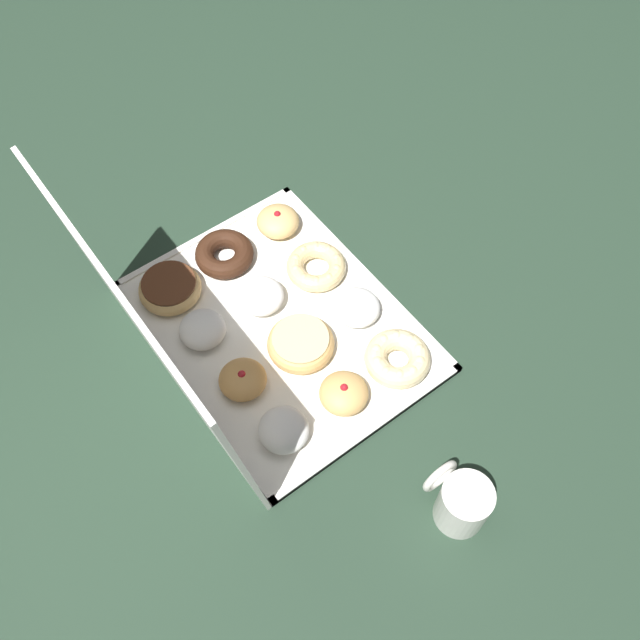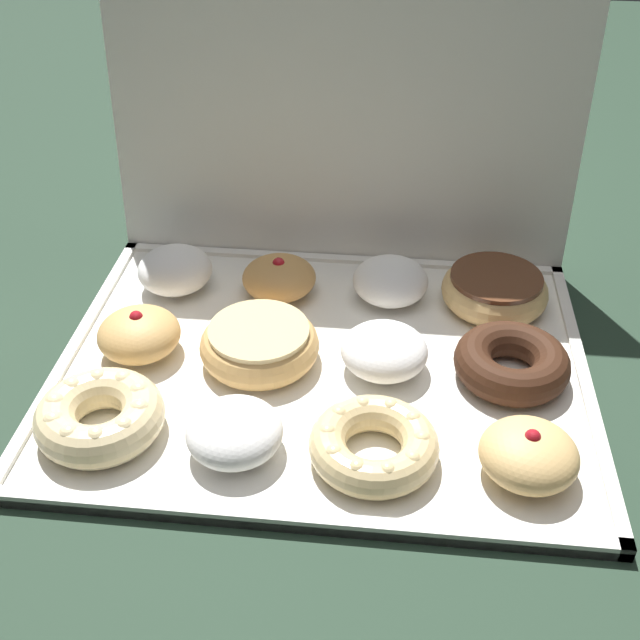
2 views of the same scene
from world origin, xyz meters
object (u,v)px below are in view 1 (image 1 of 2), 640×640
Objects in this scene: jelly_filled_donut_4 at (345,392)px; jelly_filled_donut_9 at (243,379)px; glazed_ring_donut_5 at (301,343)px; powdered_filled_donut_6 at (260,297)px; powdered_filled_donut_1 at (357,307)px; jelly_filled_donut_3 at (278,221)px; chocolate_frosted_donut_11 at (170,288)px; coffee_mug at (462,502)px; powdered_filled_donut_10 at (203,329)px; cruller_donut_2 at (316,266)px; powdered_filled_donut_8 at (284,430)px; cruller_donut_0 at (397,358)px; donut_box at (281,326)px; chocolate_cake_ring_donut_7 at (223,255)px.

jelly_filled_donut_4 is 1.01× the size of jelly_filled_donut_9.
powdered_filled_donut_6 is (0.12, 0.00, 0.00)m from glazed_ring_donut_5.
jelly_filled_donut_9 is at bearing 136.07° from powdered_filled_donut_6.
powdered_filled_donut_1 is 0.25m from jelly_filled_donut_3.
jelly_filled_donut_4 is 0.72× the size of chocolate_frosted_donut_11.
powdered_filled_donut_10 is at bearing 16.36° from coffee_mug.
jelly_filled_donut_4 reaches higher than cruller_donut_2.
cruller_donut_2 is 0.95× the size of glazed_ring_donut_5.
glazed_ring_donut_5 is 1.43× the size of powdered_filled_donut_10.
jelly_filled_donut_4 is at bearing 153.72° from cruller_donut_2.
jelly_filled_donut_3 is at bearing -63.59° from powdered_filled_donut_10.
powdered_filled_donut_8 is (-0.24, 0.12, 0.00)m from powdered_filled_donut_6.
cruller_donut_0 is 1.16× the size of coffee_mug.
jelly_filled_donut_3 is 0.84× the size of coffee_mug.
powdered_filled_donut_6 is (0.13, 0.13, 0.00)m from powdered_filled_donut_1.
cruller_donut_0 is 1.38× the size of jelly_filled_donut_3.
jelly_filled_donut_3 reaches higher than donut_box.
jelly_filled_donut_4 reaches higher than jelly_filled_donut_3.
donut_box is 0.22m from cruller_donut_0.
powdered_filled_donut_10 is 0.72× the size of chocolate_frosted_donut_11.
powdered_filled_donut_6 is 0.76× the size of chocolate_cake_ring_donut_7.
jelly_filled_donut_4 is at bearing -153.07° from powdered_filled_donut_10.
powdered_filled_donut_6 is 1.04× the size of jelly_filled_donut_9.
powdered_filled_donut_8 reaches higher than donut_box.
powdered_filled_donut_8 is 0.12m from jelly_filled_donut_9.
coffee_mug is at bearing -177.36° from chocolate_cake_ring_donut_7.
jelly_filled_donut_3 is 0.70× the size of glazed_ring_donut_5.
donut_box is 5.29× the size of coffee_mug.
donut_box is 0.14m from cruller_donut_2.
powdered_filled_donut_6 is at bearing -179.54° from chocolate_cake_ring_donut_7.
powdered_filled_donut_8 is at bearing 88.15° from cruller_donut_0.
donut_box is 0.22m from powdered_filled_donut_8.
chocolate_frosted_donut_11 reaches higher than chocolate_cake_ring_donut_7.
donut_box is at bearing 31.90° from cruller_donut_0.
jelly_filled_donut_4 is at bearing -178.96° from chocolate_cake_ring_donut_7.
jelly_filled_donut_3 is at bearing -45.72° from powdered_filled_donut_6.
cruller_donut_2 is 0.25m from powdered_filled_donut_10.
cruller_donut_2 is (0.25, -0.01, -0.00)m from cruller_donut_0.
donut_box is at bearing 1.18° from glazed_ring_donut_5.
jelly_filled_donut_3 is 1.00× the size of powdered_filled_donut_8.
jelly_filled_donut_3 is 0.35m from jelly_filled_donut_9.
chocolate_cake_ring_donut_7 is (0.25, 0.01, -0.00)m from glazed_ring_donut_5.
chocolate_cake_ring_donut_7 is 0.38m from powdered_filled_donut_8.
cruller_donut_0 is at bearing -148.10° from donut_box.
chocolate_frosted_donut_11 is at bearing 13.48° from coffee_mug.
chocolate_frosted_donut_11 is at bearing 27.45° from glazed_ring_donut_5.
chocolate_frosted_donut_11 is at bearing 92.18° from jelly_filled_donut_3.
coffee_mug reaches higher than glazed_ring_donut_5.
coffee_mug is at bearing -176.83° from powdered_filled_donut_6.
cruller_donut_2 is at bearing -115.98° from chocolate_frosted_donut_11.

